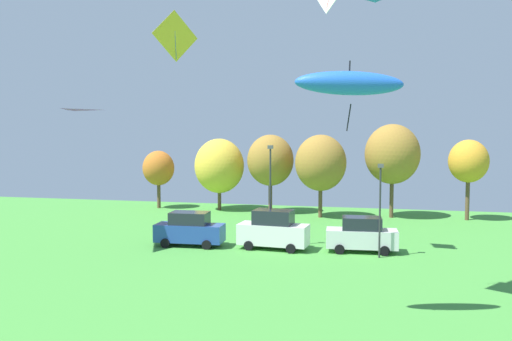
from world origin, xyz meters
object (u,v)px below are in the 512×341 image
object	(u,v)px
parked_car_third_from_left	(362,235)
treeline_tree_1	(219,166)
parked_car_second_from_left	(273,230)
light_post_2	(270,191)
treeline_tree_3	(321,163)
kite_flying_5	(107,129)
light_post_1	(380,205)
kite_flying_4	(175,36)
parked_car_leftmost	(190,229)
treeline_tree_5	(469,162)
kite_flying_0	(349,83)
treeline_tree_4	(392,154)
treeline_tree_0	(158,168)
treeline_tree_2	(270,160)

from	to	relation	value
parked_car_third_from_left	treeline_tree_1	bearing A→B (deg)	128.31
parked_car_second_from_left	light_post_2	distance (m)	2.65
parked_car_third_from_left	treeline_tree_3	size ratio (longest dim) A/B	0.62
kite_flying_5	parked_car_second_from_left	bearing A→B (deg)	15.98
parked_car_second_from_left	light_post_1	size ratio (longest dim) A/B	0.82
kite_flying_4	treeline_tree_3	world-z (taller)	kite_flying_4
parked_car_leftmost	treeline_tree_3	bearing A→B (deg)	60.29
treeline_tree_1	kite_flying_4	bearing A→B (deg)	-83.50
parked_car_third_from_left	light_post_2	size ratio (longest dim) A/B	0.67
parked_car_second_from_left	treeline_tree_5	bearing A→B (deg)	52.12
kite_flying_5	treeline_tree_3	xyz separation A→B (m)	(12.23, 17.21, -3.09)
parked_car_leftmost	parked_car_third_from_left	size ratio (longest dim) A/B	1.02
kite_flying_5	parked_car_leftmost	world-z (taller)	kite_flying_5
kite_flying_0	light_post_2	distance (m)	16.25
light_post_1	parked_car_leftmost	bearing A→B (deg)	177.03
treeline_tree_4	treeline_tree_5	xyz separation A→B (m)	(6.61, 0.07, -0.59)
kite_flying_5	treeline_tree_0	xyz separation A→B (m)	(-4.75, 19.60, -4.01)
parked_car_second_from_left	light_post_2	xyz separation A→B (m)	(-0.27, 0.29, 2.62)
light_post_1	treeline_tree_5	bearing A→B (deg)	65.18
parked_car_third_from_left	kite_flying_4	bearing A→B (deg)	178.03
light_post_2	treeline_tree_5	bearing A→B (deg)	45.73
light_post_1	treeline_tree_3	size ratio (longest dim) A/B	0.78
parked_car_third_from_left	light_post_2	xyz separation A→B (m)	(-6.13, -0.13, 2.77)
kite_flying_0	treeline_tree_2	xyz separation A→B (m)	(-9.10, 29.54, -4.76)
parked_car_leftmost	treeline_tree_0	xyz separation A→B (m)	(-9.45, 16.87, 2.95)
light_post_1	treeline_tree_2	distance (m)	19.93
parked_car_second_from_left	parked_car_third_from_left	distance (m)	5.88
treeline_tree_3	parked_car_leftmost	bearing A→B (deg)	-117.45
light_post_1	treeline_tree_1	bearing A→B (deg)	131.85
treeline_tree_1	kite_flying_5	bearing A→B (deg)	-95.15
parked_car_leftmost	parked_car_second_from_left	world-z (taller)	parked_car_second_from_left
parked_car_third_from_left	light_post_1	size ratio (longest dim) A/B	0.80
kite_flying_4	treeline_tree_1	distance (m)	19.53
treeline_tree_5	treeline_tree_1	bearing A→B (deg)	177.47
parked_car_second_from_left	treeline_tree_4	distance (m)	18.10
kite_flying_4	treeline_tree_2	size ratio (longest dim) A/B	0.47
kite_flying_0	light_post_1	size ratio (longest dim) A/B	0.75
parked_car_leftmost	kite_flying_4	bearing A→B (deg)	160.28
treeline_tree_3	parked_car_third_from_left	bearing A→B (deg)	-73.04
parked_car_leftmost	kite_flying_5	bearing A→B (deg)	-152.17
parked_car_third_from_left	treeline_tree_5	size ratio (longest dim) A/B	0.65
treeline_tree_4	parked_car_third_from_left	bearing A→B (deg)	-98.31
light_post_1	treeline_tree_2	world-z (taller)	treeline_tree_2
parked_car_leftmost	treeline_tree_0	world-z (taller)	treeline_tree_0
treeline_tree_0	treeline_tree_3	world-z (taller)	treeline_tree_3
parked_car_third_from_left	treeline_tree_5	distance (m)	18.05
treeline_tree_1	treeline_tree_4	size ratio (longest dim) A/B	0.84
parked_car_second_from_left	light_post_1	world-z (taller)	light_post_1
kite_flying_4	treeline_tree_0	bearing A→B (deg)	116.97
light_post_2	treeline_tree_3	xyz separation A→B (m)	(1.93, 13.89, 1.13)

